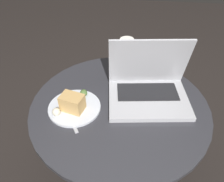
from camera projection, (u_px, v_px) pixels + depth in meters
ground_plane at (117, 174)px, 1.22m from camera, size 6.00×6.00×0.00m
table at (119, 127)px, 0.96m from camera, size 0.71×0.71×0.55m
laptop at (148, 87)px, 0.87m from camera, size 0.34×0.28×0.24m
beer_glass at (126, 59)px, 0.95m from camera, size 0.06×0.06×0.19m
snack_plate at (73, 105)px, 0.83m from camera, size 0.20×0.20×0.07m
fork at (69, 114)px, 0.82m from camera, size 0.11×0.15×0.00m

